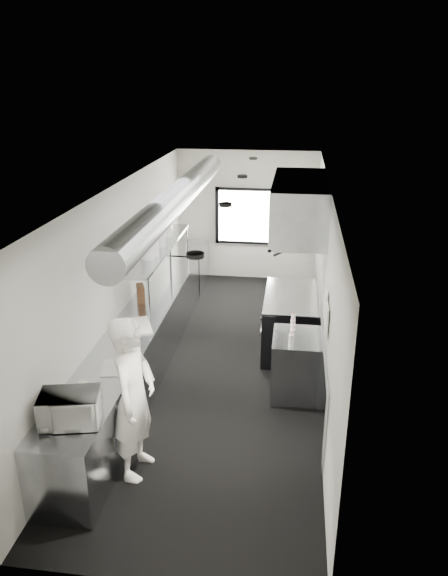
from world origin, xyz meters
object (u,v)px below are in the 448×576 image
(plate_stack_c, at_px, (159,236))
(squeeze_bottle_a, at_px, (291,341))
(deli_tub_a, at_px, (83,386))
(deli_tub_b, at_px, (70,393))
(plate_stack_d, at_px, (165,226))
(plate_stack_a, at_px, (147,251))
(pass_shelf, at_px, (159,249))
(plate_stack_b, at_px, (151,245))
(small_plate, at_px, (124,352))
(squeeze_bottle_b, at_px, (293,336))
(range, at_px, (290,322))
(bottle_station, at_px, (295,365))
(squeeze_bottle_e, at_px, (293,320))
(exhaust_hood, at_px, (299,206))
(cutting_board, at_px, (135,326))
(knife_block, at_px, (141,293))
(prep_counter, at_px, (140,348))
(squeeze_bottle_d, at_px, (292,326))
(line_cook, at_px, (134,398))
(microwave, at_px, (70,408))
(far_work_table, at_px, (188,267))

(plate_stack_c, bearing_deg, squeeze_bottle_a, -42.26)
(deli_tub_a, xyz_separation_m, deli_tub_b, (-0.08, -0.16, 0.01))
(deli_tub_a, height_order, plate_stack_d, plate_stack_d)
(plate_stack_a, bearing_deg, deli_tub_a, -90.86)
(pass_shelf, height_order, plate_stack_b, plate_stack_b)
(pass_shelf, relative_size, plate_stack_c, 8.72)
(small_plate, xyz_separation_m, squeeze_bottle_b, (2.14, 0.58, 0.09))
(range, distance_m, squeeze_bottle_a, 1.78)
(bottle_station, bearing_deg, plate_stack_a, 155.65)
(squeeze_bottle_a, bearing_deg, squeeze_bottle_e, 87.99)
(exhaust_hood, distance_m, plate_stack_a, 2.43)
(cutting_board, distance_m, plate_stack_a, 1.33)
(knife_block, bearing_deg, deli_tub_b, -111.99)
(prep_counter, height_order, knife_block, knife_block)
(range, distance_m, squeeze_bottle_d, 1.34)
(cutting_board, distance_m, squeeze_bottle_b, 2.24)
(deli_tub_b, bearing_deg, small_plate, 75.87)
(squeeze_bottle_d, bearing_deg, line_cook, -129.93)
(pass_shelf, relative_size, range, 1.88)
(exhaust_hood, bearing_deg, cutting_board, -147.98)
(pass_shelf, relative_size, knife_block, 11.26)
(pass_shelf, relative_size, microwave, 5.39)
(deli_tub_b, relative_size, plate_stack_c, 0.44)
(exhaust_hood, relative_size, squeeze_bottle_b, 11.82)
(plate_stack_b, bearing_deg, line_cook, -79.14)
(deli_tub_b, bearing_deg, plate_stack_d, 88.54)
(plate_stack_a, relative_size, squeeze_bottle_d, 1.43)
(squeeze_bottle_e, bearing_deg, small_plate, -153.39)
(pass_shelf, bearing_deg, plate_stack_b, -90.71)
(squeeze_bottle_a, bearing_deg, plate_stack_a, 148.96)
(exhaust_hood, distance_m, plate_stack_d, 2.59)
(pass_shelf, bearing_deg, deli_tub_b, -92.23)
(microwave, distance_m, plate_stack_d, 4.69)
(prep_counter, bearing_deg, far_work_table, 90.00)
(cutting_board, bearing_deg, far_work_table, 90.16)
(plate_stack_d, distance_m, squeeze_bottle_b, 3.50)
(squeeze_bottle_e, bearing_deg, range, 92.82)
(range, xyz_separation_m, deli_tub_b, (-2.37, -3.24, 0.48))
(knife_block, bearing_deg, deli_tub_a, -110.29)
(microwave, distance_m, deli_tub_a, 0.63)
(squeeze_bottle_b, bearing_deg, exhaust_hood, 89.72)
(squeeze_bottle_d, bearing_deg, plate_stack_a, 158.45)
(exhaust_hood, height_order, microwave, exhaust_hood)
(pass_shelf, height_order, squeeze_bottle_a, pass_shelf)
(range, xyz_separation_m, plate_stack_c, (-2.23, 0.35, 1.27))
(deli_tub_a, relative_size, knife_block, 0.47)
(plate_stack_c, bearing_deg, range, -9.01)
(range, height_order, plate_stack_d, plate_stack_d)
(plate_stack_b, height_order, squeeze_bottle_a, plate_stack_b)
(plate_stack_c, xyz_separation_m, squeeze_bottle_e, (2.29, -1.43, -0.75))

